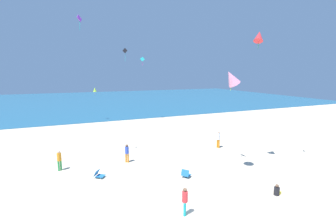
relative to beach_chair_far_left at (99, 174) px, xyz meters
name	(u,v)px	position (x,y,z in m)	size (l,w,h in m)	color
ground_plane	(150,157)	(4.64, 2.45, -0.23)	(120.00, 120.00, 0.00)	beige
ocean_water	(96,100)	(4.64, 49.85, -0.21)	(120.00, 60.00, 0.05)	#236084
beach_chair_far_left	(99,174)	(0.00, 0.00, 0.00)	(0.88, 0.84, 0.55)	#2370B2
beach_chair_mid_beach	(186,174)	(5.78, -2.40, 0.04)	(0.80, 0.81, 0.62)	#2370B2
person_0	(277,191)	(9.88, -6.74, 0.03)	(0.62, 0.45, 0.70)	black
person_1	(59,159)	(-2.63, 2.44, 0.69)	(0.43, 0.43, 1.60)	green
person_2	(185,199)	(3.69, -6.41, 0.65)	(0.42, 0.42, 1.53)	#19ADB2
person_4	(127,152)	(2.54, 2.09, 0.67)	(0.43, 0.43, 1.56)	orange
person_6	(218,138)	(11.87, 2.40, 0.77)	(0.42, 0.42, 1.73)	orange
kite_black	(125,51)	(5.46, 14.94, 10.05)	(0.60, 0.44, 1.79)	black
kite_red	(259,36)	(11.66, -2.51, 9.89)	(1.20, 1.14, 1.44)	red
kite_pink	(231,78)	(8.74, -3.29, 6.87)	(1.33, 0.96, 1.53)	pink
kite_teal	(142,59)	(8.79, 18.19, 9.25)	(0.73, 0.26, 1.29)	#1EADAD
kite_lime	(95,90)	(1.95, 21.31, 4.65)	(0.63, 0.65, 1.17)	#99DB33
kite_purple	(79,19)	(-0.51, 3.65, 11.34)	(0.39, 0.48, 1.19)	purple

